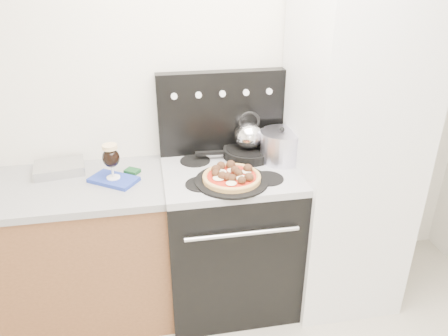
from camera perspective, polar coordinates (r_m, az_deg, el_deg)
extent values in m
cube|color=silver|center=(2.66, -2.31, 9.16)|extent=(3.50, 0.01, 2.50)
cube|color=brown|center=(2.81, -22.58, -10.81)|extent=(1.45, 0.60, 0.86)
cube|color=gray|center=(2.58, -24.27, -2.71)|extent=(1.48, 0.63, 0.04)
cube|color=black|center=(2.73, 0.69, -9.28)|extent=(0.76, 0.65, 0.88)
cube|color=#ADADB2|center=(2.50, 0.75, -0.63)|extent=(0.76, 0.65, 0.04)
cube|color=black|center=(2.64, -0.37, 7.25)|extent=(0.76, 0.08, 0.50)
cube|color=silver|center=(2.67, 15.78, 1.33)|extent=(0.64, 0.68, 1.90)
cube|color=silver|center=(2.66, -20.68, 0.00)|extent=(0.30, 0.24, 0.05)
cube|color=#22379F|center=(2.47, -14.21, -1.50)|extent=(0.29, 0.27, 0.02)
cylinder|color=black|center=(2.35, 1.00, -1.68)|extent=(0.46, 0.46, 0.01)
cylinder|color=black|center=(2.65, 3.21, 2.06)|extent=(0.32, 0.32, 0.05)
cylinder|color=silver|center=(2.58, 7.45, 2.71)|extent=(0.30, 0.30, 0.18)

